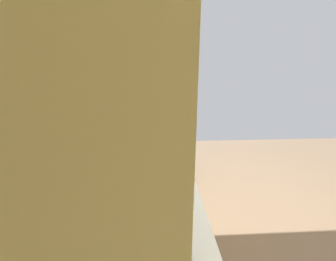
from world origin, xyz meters
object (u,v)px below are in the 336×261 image
object	(u,v)px
oven_range	(156,149)
microwave	(154,155)
kettle	(163,139)
bowl	(162,135)

from	to	relation	value
oven_range	microwave	size ratio (longest dim) A/B	2.05
oven_range	kettle	distance (m)	1.09
microwave	bowl	world-z (taller)	microwave
oven_range	bowl	bearing A→B (deg)	-173.96
oven_range	microwave	distance (m)	1.74
kettle	oven_range	bearing A→B (deg)	4.24
bowl	microwave	bearing A→B (deg)	173.92
oven_range	bowl	xyz separation A→B (m)	(-0.68, -0.07, 0.46)
microwave	bowl	distance (m)	0.98
oven_range	kettle	world-z (taller)	oven_range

